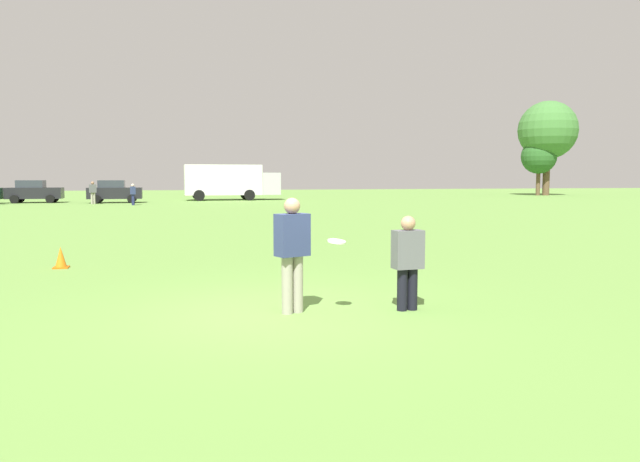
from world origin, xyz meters
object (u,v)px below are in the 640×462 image
Objects in this scene: traffic_cone at (61,258)px; box_truck at (230,181)px; bystander_field_marshal at (93,191)px; parked_car_mid_left at (34,191)px; bystander_sideline_watcher at (133,193)px; player_defender at (408,258)px; player_thrower at (292,249)px; parked_car_center at (114,191)px; frisbee at (337,241)px.

box_truck is (7.29, 39.66, 1.52)m from traffic_cone.
traffic_cone is 34.15m from bystander_field_marshal.
parked_car_mid_left reaches higher than bystander_sideline_watcher.
player_defender is 0.17× the size of box_truck.
player_thrower is at bearing 172.31° from player_defender.
player_defender is 42.63m from parked_car_center.
bystander_sideline_watcher reaches higher than traffic_cone.
parked_car_mid_left reaches higher than traffic_cone.
frisbee is 0.06× the size of parked_car_center.
frisbee is 0.57× the size of traffic_cone.
frisbee is 45.48m from box_truck.
box_truck is at bearing 27.50° from bystander_field_marshal.
bystander_sideline_watcher is (8.11, -6.47, -0.03)m from parked_car_mid_left.
parked_car_center is at bearing -14.39° from parked_car_mid_left.
box_truck reaches higher than parked_car_center.
bystander_field_marshal reaches higher than frisbee.
player_thrower is at bearing -93.94° from box_truck.
bystander_field_marshal is (-10.98, -5.72, -0.77)m from box_truck.
traffic_cone is (-4.80, 5.76, -0.85)m from frisbee.
parked_car_mid_left is at bearing 102.96° from traffic_cone.
player_thrower is 0.99× the size of bystander_field_marshal.
parked_car_mid_left and parked_car_center have the same top height.
parked_car_mid_left is (-14.59, 43.45, 0.12)m from player_defender.
frisbee is at bearing -20.47° from player_thrower.
parked_car_mid_left is 10.38m from bystander_sideline_watcher.
parked_car_center is 2.52m from bystander_field_marshal.
parked_car_mid_left is at bearing 165.61° from parked_car_center.
player_thrower reaches higher than bystander_sideline_watcher.
traffic_cone is at bearing 135.78° from player_defender.
box_truck is (9.63, 3.59, 0.83)m from parked_car_center.
parked_car_center reaches higher than player_thrower.
player_defender is 0.91× the size of bystander_sideline_watcher.
player_defender is at bearing -44.22° from traffic_cone.
traffic_cone is 0.28× the size of bystander_field_marshal.
player_defender is 1.15m from frisbee.
parked_car_mid_left is (-12.86, 43.22, -0.04)m from player_thrower.
player_defender is at bearing -0.17° from frisbee.
traffic_cone is at bearing 127.15° from player_thrower.
traffic_cone is (-4.19, 5.53, -0.74)m from player_thrower.
parked_car_mid_left is 0.50× the size of box_truck.
bystander_field_marshal is (-3.69, 33.94, 0.75)m from traffic_cone.
player_defender is 3.00× the size of traffic_cone.
parked_car_center is 5.16m from bystander_sideline_watcher.
parked_car_mid_left is 16.11m from box_truck.
player_thrower reaches higher than frisbee.
player_thrower is 37.05m from bystander_sideline_watcher.
parked_car_mid_left reaches higher than player_thrower.
player_defender is 0.83× the size of bystander_field_marshal.
parked_car_center is at bearing 98.91° from player_thrower.
player_defender is 0.34× the size of parked_car_center.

